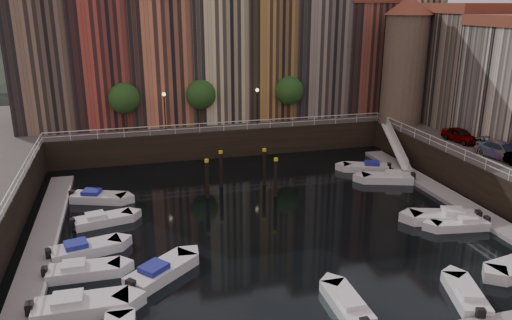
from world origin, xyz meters
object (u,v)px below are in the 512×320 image
object	(u,v)px
corner_tower	(405,59)
boat_left_2	(84,249)
boat_left_1	(82,271)
mooring_pilings	(242,174)
boat_left_0	(79,306)
car_a	(460,136)
gangway	(396,144)
car_c	(503,152)

from	to	relation	value
corner_tower	boat_left_2	size ratio (longest dim) A/B	2.83
boat_left_1	corner_tower	bearing A→B (deg)	32.03
boat_left_1	boat_left_2	size ratio (longest dim) A/B	0.94
mooring_pilings	boat_left_2	bearing A→B (deg)	-146.33
boat_left_0	car_a	size ratio (longest dim) A/B	1.34
mooring_pilings	car_a	distance (m)	21.79
gangway	car_a	bearing A→B (deg)	-47.89
corner_tower	mooring_pilings	size ratio (longest dim) A/B	2.26
corner_tower	boat_left_0	distance (m)	42.26
boat_left_0	car_c	bearing A→B (deg)	15.97
boat_left_1	boat_left_2	distance (m)	2.86
corner_tower	car_c	distance (m)	16.20
car_c	mooring_pilings	bearing A→B (deg)	154.04
gangway	car_c	distance (m)	11.26
boat_left_0	boat_left_1	xyz separation A→B (m)	(-0.08, 3.98, -0.05)
boat_left_0	car_c	world-z (taller)	car_c
boat_left_0	boat_left_1	bearing A→B (deg)	91.86
mooring_pilings	corner_tower	bearing A→B (deg)	23.30
corner_tower	boat_left_2	bearing A→B (deg)	-152.45
mooring_pilings	car_c	bearing A→B (deg)	-15.38
gangway	mooring_pilings	size ratio (longest dim) A/B	1.36
gangway	car_a	size ratio (longest dim) A/B	2.11
corner_tower	boat_left_0	bearing A→B (deg)	-143.87
boat_left_2	car_a	distance (m)	35.72
car_c	boat_left_1	bearing A→B (deg)	178.40
boat_left_0	boat_left_1	distance (m)	3.98
corner_tower	boat_left_1	size ratio (longest dim) A/B	3.01
boat_left_0	boat_left_1	size ratio (longest dim) A/B	1.15
boat_left_0	boat_left_2	distance (m)	6.85
boat_left_2	car_a	bearing A→B (deg)	0.23
gangway	boat_left_1	bearing A→B (deg)	-152.60
boat_left_2	car_c	size ratio (longest dim) A/B	0.98
mooring_pilings	car_c	world-z (taller)	car_c
corner_tower	boat_left_2	world-z (taller)	corner_tower
boat_left_2	car_a	size ratio (longest dim) A/B	1.24
boat_left_2	car_a	xyz separation A→B (m)	(34.58, 8.32, 3.30)
gangway	boat_left_0	distance (m)	36.20
car_a	car_c	distance (m)	5.72
boat_left_0	mooring_pilings	bearing A→B (deg)	51.08
car_c	car_a	bearing A→B (deg)	79.89
boat_left_1	car_c	bearing A→B (deg)	9.70
mooring_pilings	boat_left_2	size ratio (longest dim) A/B	1.25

